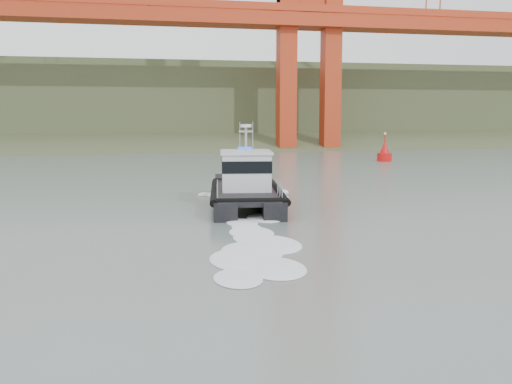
% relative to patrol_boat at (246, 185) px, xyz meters
% --- Properties ---
extents(ground, '(400.00, 400.00, 0.00)m').
position_rel_patrol_boat_xyz_m(ground, '(0.37, -16.68, -1.46)').
color(ground, '#52615B').
rests_on(ground, ground).
extents(headlands, '(500.00, 105.36, 27.12)m').
position_rel_patrol_boat_xyz_m(headlands, '(0.37, 108.82, 5.59)').
color(headlands, '#314125').
rests_on(headlands, ground).
extents(patrol_boat, '(6.04, 12.49, 5.82)m').
position_rel_patrol_boat_xyz_m(patrol_boat, '(0.00, 0.00, 0.00)').
color(patrol_boat, black).
rests_on(patrol_boat, ground).
extents(nav_buoy, '(1.97, 1.97, 4.11)m').
position_rel_patrol_boat_xyz_m(nav_buoy, '(25.38, 33.11, -0.38)').
color(nav_buoy, red).
rests_on(nav_buoy, ground).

